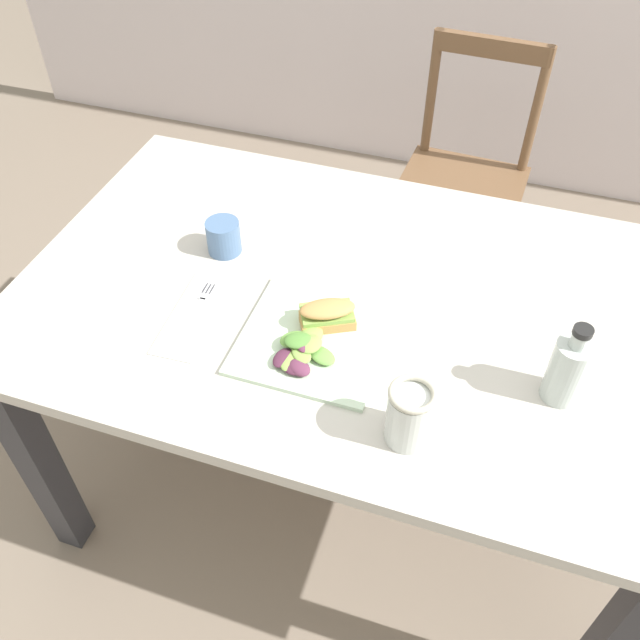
# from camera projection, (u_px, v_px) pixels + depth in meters

# --- Properties ---
(ground_plane) EXTENTS (8.82, 8.82, 0.00)m
(ground_plane) POSITION_uv_depth(u_px,v_px,m) (362.00, 517.00, 1.87)
(ground_plane) COLOR #7A6B5B
(dining_table) EXTENTS (1.43, 0.91, 0.74)m
(dining_table) POSITION_uv_depth(u_px,v_px,m) (352.00, 333.00, 1.50)
(dining_table) COLOR #BCB7AD
(dining_table) RESTS_ON ground
(chair_wooden_far) EXTENTS (0.42, 0.42, 0.87)m
(chair_wooden_far) POSITION_uv_depth(u_px,v_px,m) (463.00, 180.00, 2.24)
(chair_wooden_far) COLOR brown
(chair_wooden_far) RESTS_ON ground
(plate_lunch) EXTENTS (0.28, 0.28, 0.01)m
(plate_lunch) POSITION_uv_depth(u_px,v_px,m) (314.00, 339.00, 1.33)
(plate_lunch) COLOR beige
(plate_lunch) RESTS_ON dining_table
(sandwich_half_front) EXTENTS (0.12, 0.11, 0.06)m
(sandwich_half_front) POSITION_uv_depth(u_px,v_px,m) (327.00, 314.00, 1.33)
(sandwich_half_front) COLOR tan
(sandwich_half_front) RESTS_ON plate_lunch
(salad_mixed_greens) EXTENTS (0.13, 0.14, 0.03)m
(salad_mixed_greens) POSITION_uv_depth(u_px,v_px,m) (302.00, 349.00, 1.28)
(salad_mixed_greens) COLOR #6B9E47
(salad_mixed_greens) RESTS_ON plate_lunch
(napkin_folded) EXTENTS (0.10, 0.25, 0.00)m
(napkin_folded) POSITION_uv_depth(u_px,v_px,m) (194.00, 315.00, 1.38)
(napkin_folded) COLOR white
(napkin_folded) RESTS_ON dining_table
(fork_on_napkin) EXTENTS (0.03, 0.19, 0.00)m
(fork_on_napkin) POSITION_uv_depth(u_px,v_px,m) (197.00, 308.00, 1.39)
(fork_on_napkin) COLOR silver
(fork_on_napkin) RESTS_ON napkin_folded
(bottle_cold_brew) EXTENTS (0.07, 0.07, 0.18)m
(bottle_cold_brew) POSITION_uv_depth(u_px,v_px,m) (566.00, 373.00, 1.19)
(bottle_cold_brew) COLOR black
(bottle_cold_brew) RESTS_ON dining_table
(mason_jar_iced_tea) EXTENTS (0.08, 0.08, 0.12)m
(mason_jar_iced_tea) POSITION_uv_depth(u_px,v_px,m) (409.00, 417.00, 1.13)
(mason_jar_iced_tea) COLOR #C67528
(mason_jar_iced_tea) RESTS_ON dining_table
(cup_extra_side) EXTENTS (0.08, 0.08, 0.08)m
(cup_extra_side) POSITION_uv_depth(u_px,v_px,m) (224.00, 237.00, 1.50)
(cup_extra_side) COLOR #4C6B93
(cup_extra_side) RESTS_ON dining_table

